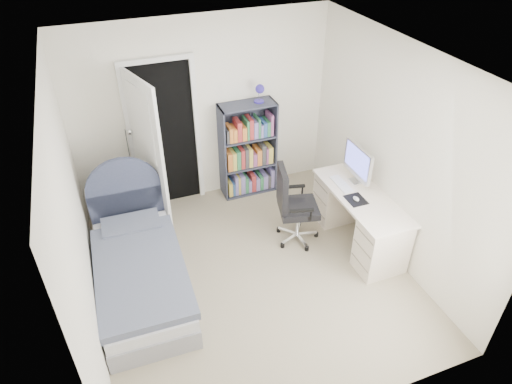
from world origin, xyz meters
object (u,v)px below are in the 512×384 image
object	(u,v)px
nightstand	(123,204)
bookcase	(248,153)
floor_lamp	(135,179)
office_chair	(292,202)
desk	(358,216)
bed	(140,269)

from	to	relation	value
nightstand	bookcase	bearing A→B (deg)	8.86
floor_lamp	bookcase	xyz separation A→B (m)	(1.56, -0.07, 0.10)
floor_lamp	office_chair	world-z (taller)	floor_lamp
floor_lamp	desk	bearing A→B (deg)	-33.38
bed	desk	distance (m)	2.64
desk	office_chair	bearing A→B (deg)	156.48
floor_lamp	office_chair	size ratio (longest dim) A/B	1.20
bed	desk	size ratio (longest dim) A/B	1.35
nightstand	bookcase	distance (m)	1.82
floor_lamp	nightstand	bearing A→B (deg)	-123.31
bookcase	office_chair	size ratio (longest dim) A/B	1.55
bed	nightstand	size ratio (longest dim) A/B	3.21
bookcase	office_chair	bearing A→B (deg)	-84.50
bed	nightstand	world-z (taller)	bed
bookcase	desk	size ratio (longest dim) A/B	1.11
office_chair	floor_lamp	bearing A→B (deg)	142.80
bookcase	desk	distance (m)	1.78
nightstand	floor_lamp	distance (m)	0.43
bed	bookcase	world-z (taller)	bookcase
office_chair	bed	bearing A→B (deg)	-175.22
nightstand	desk	distance (m)	2.93
bookcase	floor_lamp	bearing A→B (deg)	177.59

